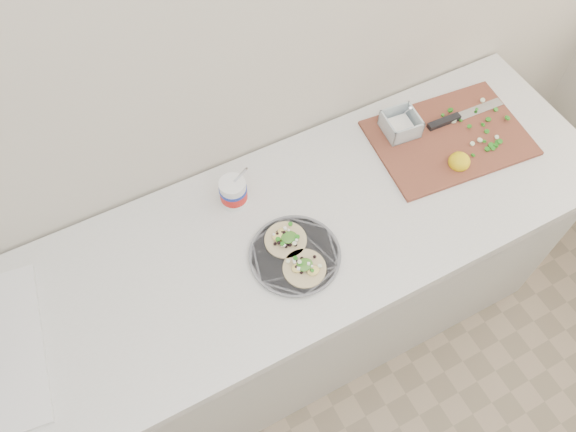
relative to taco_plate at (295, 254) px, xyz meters
name	(u,v)px	position (x,y,z in m)	size (l,w,h in m)	color
counter	(245,311)	(-0.15, 0.10, -0.47)	(2.44, 0.66, 0.90)	beige
taco_plate	(295,254)	(0.00, 0.00, 0.00)	(0.27, 0.27, 0.04)	slate
tub	(234,190)	(-0.07, 0.26, 0.05)	(0.08, 0.08, 0.19)	white
cutboard	(445,134)	(0.65, 0.17, 0.00)	(0.53, 0.40, 0.08)	brown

